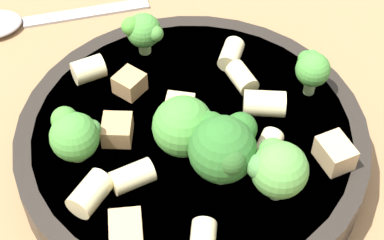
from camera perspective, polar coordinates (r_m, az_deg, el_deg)
ground_plane at (r=0.44m, az=0.00°, el=-3.86°), size 2.00×2.00×0.00m
pasta_bowl at (r=0.42m, az=0.00°, el=-2.18°), size 0.23×0.23×0.03m
broccoli_floret_0 at (r=0.39m, az=-10.48°, el=-1.23°), size 0.03×0.03×0.03m
broccoli_floret_1 at (r=0.38m, az=-0.64°, el=-0.53°), size 0.04×0.04×0.04m
broccoli_floret_2 at (r=0.45m, az=-4.38°, el=7.90°), size 0.03×0.03×0.03m
broccoli_floret_3 at (r=0.36m, az=7.55°, el=-4.30°), size 0.03×0.03×0.04m
broccoli_floret_4 at (r=0.43m, az=10.62°, el=4.55°), size 0.02×0.02×0.03m
broccoli_floret_5 at (r=0.37m, az=2.82°, el=-2.41°), size 0.05×0.04×0.05m
rigatoni_0 at (r=0.40m, az=6.77°, el=-2.34°), size 0.02×0.02×0.01m
rigatoni_1 at (r=0.45m, az=3.49°, el=5.86°), size 0.03×0.02×0.01m
rigatoni_2 at (r=0.44m, az=-9.19°, el=4.45°), size 0.03×0.02×0.02m
rigatoni_4 at (r=0.38m, az=-5.46°, el=-4.92°), size 0.03×0.02×0.01m
rigatoni_5 at (r=0.42m, az=6.45°, el=1.47°), size 0.03×0.03×0.02m
rigatoni_6 at (r=0.38m, az=-9.04°, el=-6.48°), size 0.03×0.02×0.02m
rigatoni_7 at (r=0.43m, az=4.60°, el=3.66°), size 0.02×0.03×0.01m
chicken_chunk_0 at (r=0.41m, az=-0.92°, el=0.85°), size 0.03×0.03×0.02m
chicken_chunk_1 at (r=0.43m, az=-5.18°, el=3.57°), size 0.02×0.02×0.01m
chicken_chunk_2 at (r=0.36m, az=-5.86°, el=-10.01°), size 0.03×0.03×0.02m
chicken_chunk_3 at (r=0.40m, az=-6.67°, el=-0.87°), size 0.03×0.03×0.01m
chicken_chunk_4 at (r=0.40m, az=12.59°, el=-2.89°), size 0.03×0.03×0.02m
spoon at (r=0.55m, az=-15.32°, el=8.48°), size 0.14×0.11×0.01m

